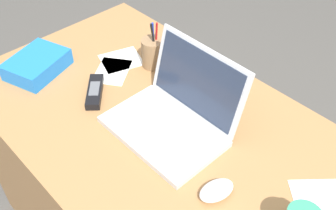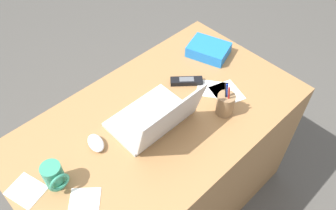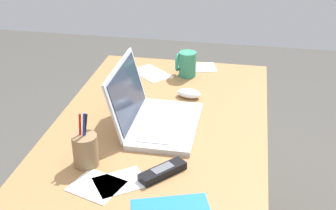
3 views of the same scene
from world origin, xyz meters
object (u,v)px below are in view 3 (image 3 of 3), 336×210
at_px(pen_holder, 85,150).
at_px(laptop, 153,114).
at_px(cordless_phone, 163,171).
at_px(coffee_mug_white, 186,64).
at_px(computer_mouse, 189,93).

bearing_deg(pen_holder, laptop, -30.00).
bearing_deg(cordless_phone, coffee_mug_white, 3.03).
bearing_deg(computer_mouse, laptop, 171.31).
bearing_deg(pen_holder, computer_mouse, -25.43).
distance_m(computer_mouse, coffee_mug_white, 0.21).
bearing_deg(computer_mouse, coffee_mug_white, 22.74).
distance_m(computer_mouse, cordless_phone, 0.52).
relative_size(computer_mouse, coffee_mug_white, 0.89).
bearing_deg(cordless_phone, pen_holder, 87.52).
xyz_separation_m(coffee_mug_white, cordless_phone, (-0.73, -0.04, -0.04)).
distance_m(laptop, cordless_phone, 0.29).
height_order(cordless_phone, pen_holder, pen_holder).
xyz_separation_m(computer_mouse, coffee_mug_white, (0.21, 0.04, 0.04)).
xyz_separation_m(coffee_mug_white, pen_holder, (-0.72, 0.20, -0.00)).
distance_m(coffee_mug_white, cordless_phone, 0.73).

